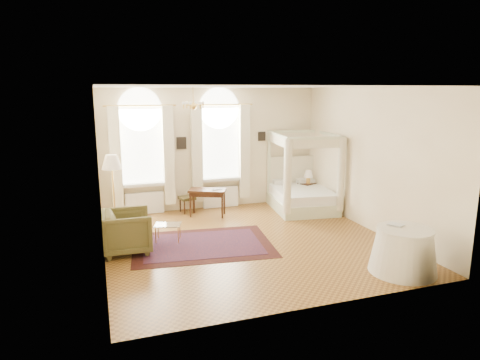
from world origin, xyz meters
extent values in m
plane|color=olive|center=(0.00, 0.00, 0.00)|extent=(6.00, 6.00, 0.00)
plane|color=#FFEBC2|center=(0.00, 3.00, 1.65)|extent=(6.00, 0.00, 6.00)
plane|color=#FFEBC2|center=(0.00, -3.00, 1.65)|extent=(6.00, 0.00, 6.00)
plane|color=#FFEBC2|center=(-3.00, 0.00, 1.65)|extent=(0.00, 6.00, 6.00)
plane|color=#FFEBC2|center=(3.00, 0.00, 1.65)|extent=(0.00, 6.00, 6.00)
plane|color=white|center=(0.00, 0.00, 3.30)|extent=(6.00, 6.00, 0.00)
cube|color=white|center=(-1.90, 2.97, 1.80)|extent=(1.10, 0.04, 1.90)
cylinder|color=white|center=(-1.90, 2.97, 2.75)|extent=(1.10, 0.04, 1.10)
cube|color=white|center=(-1.90, 2.88, 0.81)|extent=(1.32, 0.24, 0.08)
cube|color=beige|center=(-2.57, 2.80, 1.55)|extent=(0.28, 0.14, 2.60)
cube|color=beige|center=(-1.23, 2.80, 1.55)|extent=(0.28, 0.14, 2.60)
cube|color=white|center=(-1.90, 2.90, 0.30)|extent=(1.00, 0.12, 0.58)
cube|color=white|center=(0.20, 2.97, 1.80)|extent=(1.10, 0.04, 1.90)
cylinder|color=white|center=(0.20, 2.97, 2.75)|extent=(1.10, 0.04, 1.10)
cube|color=white|center=(0.20, 2.88, 0.81)|extent=(1.32, 0.24, 0.08)
cube|color=beige|center=(-0.47, 2.80, 1.55)|extent=(0.28, 0.14, 2.60)
cube|color=beige|center=(0.87, 2.80, 1.55)|extent=(0.28, 0.14, 2.60)
cube|color=white|center=(0.20, 2.90, 0.30)|extent=(1.00, 0.12, 0.58)
cylinder|color=gold|center=(-0.90, 1.20, 3.10)|extent=(0.02, 0.02, 0.40)
sphere|color=gold|center=(-0.90, 1.20, 2.88)|extent=(0.16, 0.16, 0.16)
sphere|color=beige|center=(-0.68, 1.20, 2.95)|extent=(0.07, 0.07, 0.07)
sphere|color=beige|center=(-0.79, 1.39, 2.95)|extent=(0.07, 0.07, 0.07)
sphere|color=beige|center=(-1.01, 1.39, 2.95)|extent=(0.07, 0.07, 0.07)
sphere|color=beige|center=(-1.12, 1.20, 2.95)|extent=(0.07, 0.07, 0.07)
sphere|color=beige|center=(-1.01, 1.01, 2.95)|extent=(0.07, 0.07, 0.07)
sphere|color=beige|center=(-0.79, 1.01, 2.95)|extent=(0.07, 0.07, 0.07)
cube|color=black|center=(-0.85, 2.97, 1.85)|extent=(0.26, 0.03, 0.32)
cube|color=black|center=(1.45, 2.97, 1.95)|extent=(0.22, 0.03, 0.26)
cube|color=beige|center=(2.26, 1.96, 0.16)|extent=(1.76, 2.07, 0.32)
cube|color=white|center=(2.26, 1.96, 0.45)|extent=(1.66, 1.97, 0.25)
cube|color=beige|center=(2.37, 2.86, 0.81)|extent=(1.53, 0.27, 1.08)
cube|color=beige|center=(1.67, 2.93, 1.03)|extent=(0.09, 0.09, 2.07)
cube|color=beige|center=(3.08, 2.75, 1.03)|extent=(0.09, 0.09, 2.07)
cube|color=beige|center=(1.44, 1.17, 1.03)|extent=(0.09, 0.09, 2.07)
cube|color=beige|center=(2.84, 0.98, 1.03)|extent=(0.09, 0.09, 2.07)
cube|color=beige|center=(2.37, 2.84, 2.07)|extent=(1.53, 0.27, 0.07)
cube|color=beige|center=(2.14, 1.07, 2.07)|extent=(1.53, 0.27, 0.07)
cube|color=beige|center=(1.55, 2.05, 2.07)|extent=(0.32, 1.88, 0.07)
cube|color=beige|center=(2.96, 1.86, 2.07)|extent=(0.32, 1.88, 0.07)
cube|color=beige|center=(2.37, 2.84, 1.94)|extent=(1.57, 0.24, 0.25)
cube|color=beige|center=(2.14, 1.07, 1.94)|extent=(1.57, 0.24, 0.25)
cube|color=beige|center=(1.55, 2.05, 1.94)|extent=(0.29, 1.93, 0.25)
cube|color=beige|center=(2.96, 1.86, 1.94)|extent=(0.29, 1.93, 0.25)
cylinder|color=beige|center=(1.44, 1.17, 1.12)|extent=(0.20, 0.20, 1.89)
cylinder|color=beige|center=(2.84, 0.98, 1.12)|extent=(0.20, 0.20, 1.89)
cube|color=#33190E|center=(2.70, 2.53, 0.30)|extent=(0.54, 0.52, 0.60)
cylinder|color=gold|center=(2.71, 2.49, 0.69)|extent=(0.11, 0.11, 0.19)
cone|color=beige|center=(2.71, 2.49, 0.88)|extent=(0.26, 0.26, 0.21)
cube|color=#33190E|center=(-0.36, 2.21, 0.68)|extent=(1.06, 0.84, 0.06)
cube|color=#33190E|center=(-0.36, 2.21, 0.59)|extent=(0.94, 0.72, 0.09)
cylinder|color=#33190E|center=(-0.65, 2.55, 0.33)|extent=(0.05, 0.05, 0.66)
cylinder|color=#33190E|center=(0.10, 2.20, 0.33)|extent=(0.05, 0.05, 0.66)
cylinder|color=#33190E|center=(-0.81, 2.21, 0.33)|extent=(0.05, 0.05, 0.66)
cylinder|color=#33190E|center=(-0.06, 1.86, 0.33)|extent=(0.05, 0.05, 0.66)
imported|color=black|center=(-0.13, 2.14, 0.72)|extent=(0.34, 0.26, 0.02)
cube|color=#4C4320|center=(-0.79, 2.70, 0.40)|extent=(0.45, 0.45, 0.08)
cylinder|color=#33190E|center=(-0.90, 2.53, 0.18)|extent=(0.04, 0.04, 0.36)
cylinder|color=#33190E|center=(-0.63, 2.59, 0.18)|extent=(0.04, 0.04, 0.36)
cylinder|color=#33190E|center=(-0.96, 2.81, 0.18)|extent=(0.04, 0.04, 0.36)
cylinder|color=#33190E|center=(-0.68, 2.87, 0.18)|extent=(0.04, 0.04, 0.36)
imported|color=#48411F|center=(-2.53, 0.25, 0.43)|extent=(0.97, 0.95, 0.87)
cube|color=white|center=(-1.65, 0.62, 0.37)|extent=(0.65, 0.54, 0.02)
cylinder|color=gold|center=(-1.93, 0.54, 0.19)|extent=(0.02, 0.02, 0.37)
cylinder|color=gold|center=(-1.47, 0.40, 0.19)|extent=(0.02, 0.02, 0.37)
cylinder|color=gold|center=(-1.84, 0.84, 0.19)|extent=(0.02, 0.02, 0.37)
cylinder|color=gold|center=(-1.38, 0.70, 0.19)|extent=(0.02, 0.02, 0.37)
cylinder|color=gold|center=(-2.70, 1.87, 0.02)|extent=(0.31, 0.31, 0.03)
cylinder|color=gold|center=(-2.70, 1.87, 0.78)|extent=(0.04, 0.04, 1.56)
cone|color=beige|center=(-2.70, 1.87, 1.61)|extent=(0.46, 0.46, 0.33)
cube|color=#3A140E|center=(-1.00, 0.14, 0.00)|extent=(3.14, 2.42, 0.01)
cube|color=black|center=(-1.00, 0.14, 0.01)|extent=(2.63, 1.91, 0.01)
cone|color=white|center=(2.11, -2.36, 0.39)|extent=(1.20, 1.20, 0.78)
cylinder|color=white|center=(2.11, -2.36, 0.80)|extent=(0.98, 0.98, 0.04)
imported|color=black|center=(1.98, -2.20, 0.83)|extent=(0.30, 0.33, 0.02)
camera|label=1|loc=(-3.02, -8.29, 3.24)|focal=32.00mm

